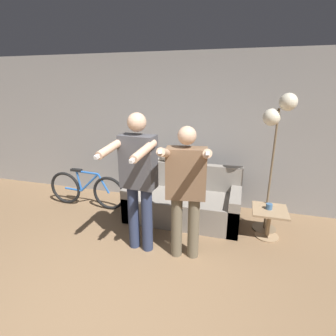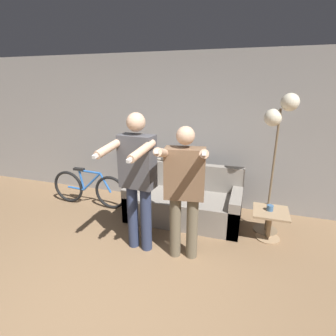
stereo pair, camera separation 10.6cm
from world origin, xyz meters
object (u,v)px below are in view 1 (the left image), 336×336
cat (173,157)px  side_table (269,217)px  floor_lamp (278,125)px  person_right (186,185)px  couch (183,202)px  person_left (138,175)px  cup (269,206)px  bicycle (87,190)px

cat → side_table: size_ratio=1.15×
floor_lamp → side_table: bearing=-85.1°
cat → person_right: bearing=-68.4°
couch → person_left: size_ratio=0.99×
person_left → person_right: size_ratio=1.08×
person_right → cat: bearing=102.8°
person_left → couch: bearing=74.7°
side_table → cup: bearing=149.4°
person_right → cup: person_right is taller
floor_lamp → bicycle: bearing=-179.0°
person_right → cat: size_ratio=3.07×
cat → floor_lamp: bearing=-12.0°
person_right → bicycle: size_ratio=1.12×
floor_lamp → bicycle: floor_lamp is taller
person_right → floor_lamp: bearing=34.6°
floor_lamp → person_left: bearing=-149.1°
person_left → cat: bearing=90.8°
person_right → cat: 1.39m
cat → couch: bearing=-48.8°
cup → bicycle: bicycle is taller
couch → cup: (1.26, -0.21, 0.20)m
bicycle → person_left: bearing=-33.6°
side_table → cat: bearing=161.1°
cup → cat: bearing=161.3°
couch → cup: bearing=-9.5°
couch → person_right: 1.23m
couch → cup: 1.30m
cat → floor_lamp: (1.53, -0.33, 0.65)m
side_table → bicycle: 3.02m
person_left → cup: bearing=30.0°
cup → couch: bearing=170.5°
person_left → bicycle: size_ratio=1.21×
person_left → cup: person_left is taller
side_table → floor_lamp: bearing=94.9°
couch → floor_lamp: 1.81m
cat → cup: bearing=-18.7°
side_table → bicycle: bearing=177.1°
cat → person_left: bearing=-93.8°
side_table → cup: cup is taller
couch → floor_lamp: size_ratio=0.89×
person_left → floor_lamp: (1.62, 0.97, 0.53)m
cat → bicycle: 1.63m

